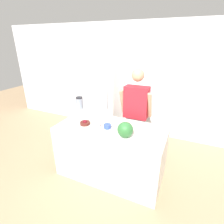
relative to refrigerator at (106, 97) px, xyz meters
The scene contains 11 objects.
ground_plane 2.13m from the refrigerator, 67.15° to the right, with size 14.00×14.00×0.00m, color tan.
wall_back 0.93m from the refrigerator, 28.47° to the left, with size 8.00×0.06×2.60m.
counter_island 1.61m from the refrigerator, 61.04° to the right, with size 1.73×0.84×0.91m.
refrigerator is the anchor object (origin of this frame).
person 1.14m from the refrigerator, 34.39° to the right, with size 0.58×0.27×1.74m.
cutting_board 1.89m from the refrigerator, 55.38° to the right, with size 0.39×0.26×0.01m.
watermelon 1.88m from the refrigerator, 55.63° to the right, with size 0.23×0.23×0.23m.
bowl_cherries 1.46m from the refrigerator, 77.62° to the right, with size 0.16×0.16×0.08m.
bowl_cream 1.53m from the refrigerator, 69.89° to the right, with size 0.15×0.15×0.11m.
bowl_small_blue 1.56m from the refrigerator, 63.14° to the right, with size 0.12×0.12×0.07m.
blender 1.10m from the refrigerator, 90.18° to the right, with size 0.15×0.15×0.34m.
Camera 1 is at (1.04, -1.83, 2.19)m, focal length 28.00 mm.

